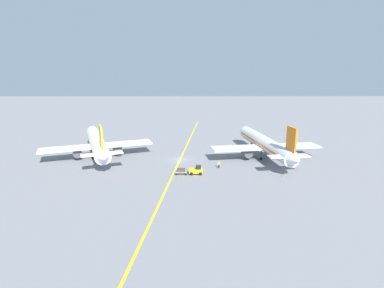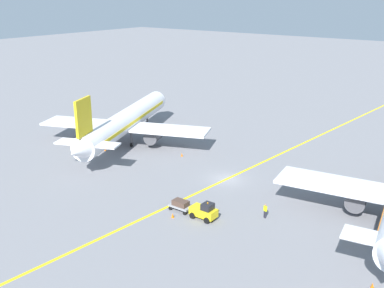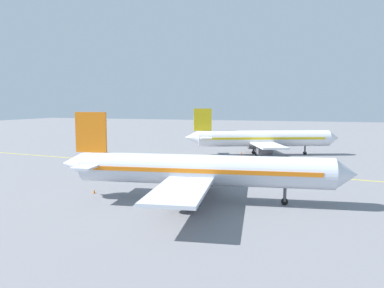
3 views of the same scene
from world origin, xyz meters
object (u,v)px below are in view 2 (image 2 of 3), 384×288
baggage_tug_white (204,211)px  baggage_cart_trailing (181,204)px  traffic_cone_mid_apron (173,215)px  traffic_cone_far_edge (105,149)px  traffic_cone_near_nose (372,286)px  traffic_cone_by_wingtip (182,155)px  airplane_at_gate (125,122)px  ground_crew_worker (265,210)px

baggage_tug_white → baggage_cart_trailing: baggage_tug_white is taller
traffic_cone_mid_apron → traffic_cone_far_edge: size_ratio=1.00×
baggage_tug_white → traffic_cone_mid_apron: 3.57m
traffic_cone_near_nose → traffic_cone_mid_apron: 21.55m
baggage_tug_white → traffic_cone_by_wingtip: 20.17m
airplane_at_gate → traffic_cone_mid_apron: airplane_at_gate is taller
ground_crew_worker → traffic_cone_near_nose: ground_crew_worker is taller
ground_crew_worker → traffic_cone_far_edge: bearing=171.0°
airplane_at_gate → baggage_tug_white: (25.56, -13.78, -2.81)m
baggage_tug_white → traffic_cone_by_wingtip: baggage_tug_white is taller
baggage_tug_white → ground_crew_worker: size_ratio=1.79×
traffic_cone_by_wingtip → traffic_cone_far_edge: (-11.40, -5.20, 0.00)m
baggage_tug_white → traffic_cone_far_edge: baggage_tug_white is taller
traffic_cone_mid_apron → traffic_cone_far_edge: same height
airplane_at_gate → traffic_cone_far_edge: (-0.07, -4.70, -3.43)m
baggage_tug_white → ground_crew_worker: bearing=38.0°
airplane_at_gate → traffic_cone_near_nose: bearing=-19.2°
ground_crew_worker → traffic_cone_by_wingtip: size_ratio=3.05×
baggage_cart_trailing → traffic_cone_far_edge: size_ratio=4.74×
airplane_at_gate → traffic_cone_mid_apron: size_ratio=62.03×
baggage_cart_trailing → traffic_cone_near_nose: 21.98m
ground_crew_worker → traffic_cone_near_nose: size_ratio=3.05×
traffic_cone_near_nose → traffic_cone_mid_apron: same height
baggage_tug_white → traffic_cone_by_wingtip: size_ratio=5.46×
airplane_at_gate → traffic_cone_near_nose: (44.17, -15.42, -3.43)m
airplane_at_gate → baggage_cart_trailing: airplane_at_gate is taller
traffic_cone_mid_apron → ground_crew_worker: bearing=36.4°
airplane_at_gate → traffic_cone_by_wingtip: 11.84m
baggage_cart_trailing → traffic_cone_near_nose: (21.91, -1.63, -0.49)m
ground_crew_worker → traffic_cone_far_edge: (-30.97, 4.91, -0.63)m
baggage_cart_trailing → traffic_cone_mid_apron: baggage_cart_trailing is taller
baggage_cart_trailing → traffic_cone_far_edge: baggage_cart_trailing is taller
traffic_cone_mid_apron → traffic_cone_by_wingtip: bearing=124.9°
traffic_cone_far_edge → baggage_cart_trailing: bearing=-22.1°
traffic_cone_mid_apron → traffic_cone_near_nose: bearing=0.8°
baggage_cart_trailing → traffic_cone_near_nose: baggage_cart_trailing is taller
ground_crew_worker → traffic_cone_by_wingtip: (-19.57, 10.11, -0.63)m
baggage_cart_trailing → traffic_cone_far_edge: bearing=157.9°
traffic_cone_near_nose → traffic_cone_mid_apron: (-21.55, -0.28, 0.00)m
baggage_cart_trailing → traffic_cone_far_edge: 24.11m
baggage_cart_trailing → traffic_cone_by_wingtip: 18.00m
baggage_cart_trailing → ground_crew_worker: size_ratio=1.55×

